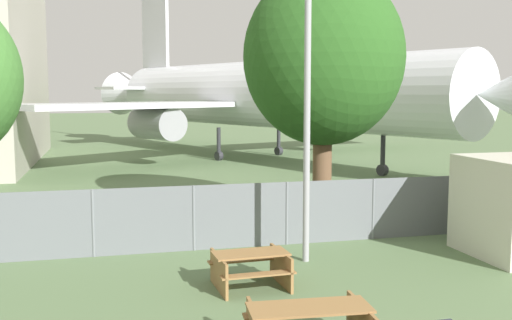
# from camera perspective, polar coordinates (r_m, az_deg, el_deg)

# --- Properties ---
(perimeter_fence) EXTENTS (56.07, 0.07, 1.73)m
(perimeter_fence) POSITION_cam_1_polar(r_m,az_deg,el_deg) (16.35, 2.96, -5.10)
(perimeter_fence) COLOR slate
(perimeter_fence) RESTS_ON ground
(airplane) EXTENTS (28.34, 35.57, 12.15)m
(airplane) POSITION_cam_1_polar(r_m,az_deg,el_deg) (37.08, 0.38, 6.24)
(airplane) COLOR silver
(airplane) RESTS_ON ground
(picnic_bench_near_cabin) EXTENTS (1.65, 1.48, 0.76)m
(picnic_bench_near_cabin) POSITION_cam_1_polar(r_m,az_deg,el_deg) (12.92, -0.53, -10.04)
(picnic_bench_near_cabin) COLOR olive
(picnic_bench_near_cabin) RESTS_ON ground
(tree_left_of_cabin) EXTENTS (5.01, 5.01, 7.99)m
(tree_left_of_cabin) POSITION_cam_1_polar(r_m,az_deg,el_deg) (18.98, 6.45, 9.64)
(tree_left_of_cabin) COLOR brown
(tree_left_of_cabin) RESTS_ON ground
(light_mast) EXTENTS (0.44, 0.44, 7.52)m
(light_mast) POSITION_cam_1_polar(r_m,az_deg,el_deg) (14.44, 4.93, 8.33)
(light_mast) COLOR #99999E
(light_mast) RESTS_ON ground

